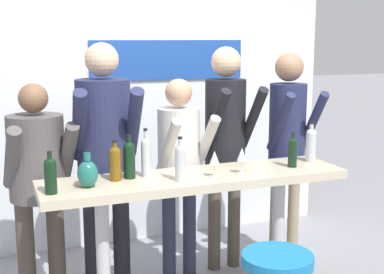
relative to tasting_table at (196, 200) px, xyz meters
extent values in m
cube|color=silver|center=(0.00, 1.47, 0.45)|extent=(3.71, 0.10, 2.49)
cube|color=#1E479E|center=(0.28, 1.41, 0.90)|extent=(1.46, 0.02, 0.36)
cube|color=beige|center=(0.00, 0.00, 0.15)|extent=(2.11, 0.51, 0.06)
cylinder|color=#B2B2B7|center=(-0.65, 0.00, -0.31)|extent=(0.09, 0.09, 0.91)
cylinder|color=#B2B2B7|center=(0.65, 0.00, -0.31)|extent=(0.09, 0.09, 0.91)
cylinder|color=#1972B2|center=(0.25, -0.68, -0.20)|extent=(0.43, 0.43, 0.07)
cylinder|color=#473D33|center=(-1.11, 0.52, -0.41)|extent=(0.13, 0.13, 0.76)
cylinder|color=#473D33|center=(-0.89, 0.55, -0.41)|extent=(0.13, 0.13, 0.76)
cylinder|color=#514C4C|center=(-1.00, 0.54, 0.27)|extent=(0.44, 0.44, 0.60)
sphere|color=brown|center=(-1.00, 0.54, 0.69)|extent=(0.21, 0.21, 0.21)
cylinder|color=#514C4C|center=(-1.17, 0.37, 0.31)|extent=(0.14, 0.38, 0.47)
cylinder|color=#514C4C|center=(-0.79, 0.41, 0.31)|extent=(0.14, 0.38, 0.47)
cylinder|color=black|center=(-0.63, 0.52, -0.35)|extent=(0.13, 0.13, 0.89)
cylinder|color=black|center=(-0.41, 0.50, -0.35)|extent=(0.13, 0.13, 0.89)
cylinder|color=#23284C|center=(-0.52, 0.51, 0.45)|extent=(0.42, 0.42, 0.71)
sphere|color=#D6AD89|center=(-0.52, 0.51, 0.94)|extent=(0.24, 0.24, 0.24)
cylinder|color=#23284C|center=(-0.72, 0.35, 0.50)|extent=(0.13, 0.43, 0.55)
cylinder|color=#23284C|center=(-0.35, 0.32, 0.50)|extent=(0.13, 0.43, 0.55)
cylinder|color=#23283D|center=(-0.04, 0.48, -0.41)|extent=(0.10, 0.10, 0.76)
cylinder|color=#23283D|center=(0.14, 0.50, -0.41)|extent=(0.10, 0.10, 0.76)
cylinder|color=beige|center=(0.05, 0.49, 0.27)|extent=(0.36, 0.36, 0.60)
sphere|color=tan|center=(0.05, 0.49, 0.69)|extent=(0.21, 0.21, 0.21)
cylinder|color=beige|center=(-0.09, 0.33, 0.31)|extent=(0.12, 0.36, 0.47)
cylinder|color=beige|center=(0.22, 0.36, 0.31)|extent=(0.12, 0.36, 0.47)
cylinder|color=#473D33|center=(0.38, 0.55, -0.36)|extent=(0.10, 0.10, 0.88)
cylinder|color=#473D33|center=(0.56, 0.55, -0.36)|extent=(0.10, 0.10, 0.88)
cylinder|color=black|center=(0.47, 0.55, 0.43)|extent=(0.33, 0.33, 0.69)
sphere|color=#D6AD89|center=(0.47, 0.55, 0.91)|extent=(0.24, 0.24, 0.24)
cylinder|color=black|center=(0.31, 0.38, 0.48)|extent=(0.08, 0.40, 0.53)
cylinder|color=black|center=(0.62, 0.38, 0.48)|extent=(0.08, 0.40, 0.53)
cylinder|color=gray|center=(0.91, 0.48, -0.37)|extent=(0.10, 0.10, 0.85)
cylinder|color=gray|center=(1.07, 0.47, -0.37)|extent=(0.10, 0.10, 0.85)
cylinder|color=#23284C|center=(0.99, 0.48, 0.39)|extent=(0.32, 0.32, 0.67)
sphere|color=#9E7556|center=(0.99, 0.48, 0.86)|extent=(0.23, 0.23, 0.23)
cylinder|color=#23284C|center=(0.84, 0.32, 0.44)|extent=(0.10, 0.39, 0.51)
cylinder|color=#23284C|center=(1.12, 0.30, 0.44)|extent=(0.10, 0.39, 0.51)
cylinder|color=#B7BCC1|center=(0.96, 0.07, 0.28)|extent=(0.08, 0.08, 0.21)
sphere|color=#B7BCC1|center=(0.96, 0.07, 0.39)|extent=(0.08, 0.08, 0.08)
cylinder|color=#B7BCC1|center=(0.96, 0.07, 0.43)|extent=(0.03, 0.03, 0.07)
cylinder|color=black|center=(0.96, 0.07, 0.47)|extent=(0.03, 0.03, 0.02)
cylinder|color=black|center=(-0.97, -0.10, 0.27)|extent=(0.07, 0.07, 0.18)
sphere|color=black|center=(-0.97, -0.10, 0.36)|extent=(0.07, 0.07, 0.07)
cylinder|color=black|center=(-0.97, -0.10, 0.39)|extent=(0.03, 0.03, 0.06)
cylinder|color=black|center=(-0.97, -0.10, 0.43)|extent=(0.03, 0.03, 0.01)
cylinder|color=#B7BCC1|center=(-0.33, 0.09, 0.29)|extent=(0.06, 0.06, 0.23)
sphere|color=#B7BCC1|center=(-0.33, 0.09, 0.41)|extent=(0.06, 0.06, 0.06)
cylinder|color=#B7BCC1|center=(-0.33, 0.09, 0.45)|extent=(0.02, 0.02, 0.08)
cylinder|color=black|center=(-0.33, 0.09, 0.50)|extent=(0.03, 0.03, 0.02)
cylinder|color=black|center=(-0.44, 0.08, 0.28)|extent=(0.08, 0.08, 0.21)
sphere|color=black|center=(-0.44, 0.08, 0.38)|extent=(0.08, 0.08, 0.08)
cylinder|color=black|center=(-0.44, 0.08, 0.42)|extent=(0.03, 0.03, 0.07)
cylinder|color=black|center=(-0.44, 0.08, 0.46)|extent=(0.03, 0.03, 0.02)
cylinder|color=brown|center=(-0.54, 0.06, 0.27)|extent=(0.08, 0.08, 0.19)
sphere|color=brown|center=(-0.54, 0.06, 0.36)|extent=(0.08, 0.08, 0.08)
cylinder|color=brown|center=(-0.54, 0.06, 0.40)|extent=(0.03, 0.03, 0.07)
cylinder|color=black|center=(-0.54, 0.06, 0.44)|extent=(0.03, 0.03, 0.01)
cylinder|color=black|center=(0.74, -0.03, 0.27)|extent=(0.07, 0.07, 0.18)
sphere|color=black|center=(0.74, -0.03, 0.36)|extent=(0.07, 0.07, 0.07)
cylinder|color=black|center=(0.74, -0.03, 0.39)|extent=(0.02, 0.02, 0.06)
cylinder|color=black|center=(0.74, -0.03, 0.43)|extent=(0.03, 0.03, 0.01)
cylinder|color=#B7BCC1|center=(-0.15, -0.10, 0.28)|extent=(0.07, 0.07, 0.21)
sphere|color=#B7BCC1|center=(-0.15, -0.10, 0.38)|extent=(0.07, 0.07, 0.07)
cylinder|color=#B7BCC1|center=(-0.15, -0.10, 0.42)|extent=(0.03, 0.03, 0.07)
cylinder|color=black|center=(-0.15, -0.10, 0.46)|extent=(0.03, 0.03, 0.02)
cylinder|color=silver|center=(0.10, -0.09, 0.18)|extent=(0.06, 0.06, 0.01)
cylinder|color=silver|center=(0.10, -0.09, 0.22)|extent=(0.01, 0.01, 0.08)
cone|color=silver|center=(0.10, -0.09, 0.31)|extent=(0.07, 0.07, 0.09)
cylinder|color=silver|center=(0.31, -0.06, 0.18)|extent=(0.06, 0.06, 0.01)
cylinder|color=silver|center=(0.31, -0.06, 0.22)|extent=(0.01, 0.01, 0.08)
cone|color=silver|center=(0.31, -0.06, 0.31)|extent=(0.07, 0.07, 0.09)
ellipsoid|color=#1E665B|center=(-0.74, -0.04, 0.26)|extent=(0.13, 0.13, 0.17)
cylinder|color=#1E665B|center=(-0.74, -0.04, 0.37)|extent=(0.04, 0.04, 0.05)
camera|label=1|loc=(-1.29, -3.29, 1.10)|focal=50.00mm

